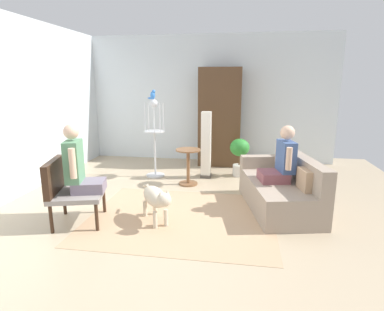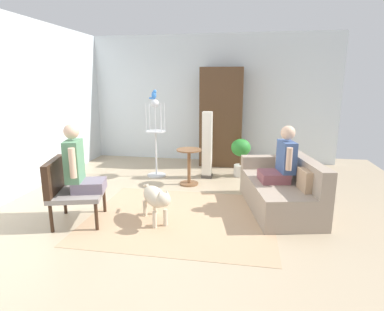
{
  "view_description": "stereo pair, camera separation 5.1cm",
  "coord_description": "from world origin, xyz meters",
  "px_view_note": "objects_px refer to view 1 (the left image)",
  "views": [
    {
      "loc": [
        0.91,
        -4.13,
        1.83
      ],
      "look_at": [
        0.22,
        0.1,
        0.83
      ],
      "focal_mm": 29.61,
      "sensor_mm": 36.0,
      "label": 1
    },
    {
      "loc": [
        0.96,
        -4.12,
        1.83
      ],
      "look_at": [
        0.22,
        0.1,
        0.83
      ],
      "focal_mm": 29.61,
      "sensor_mm": 36.0,
      "label": 2
    }
  ],
  "objects_px": {
    "couch": "(282,189)",
    "bird_cage_stand": "(155,139)",
    "armchair": "(68,187)",
    "armoire_cabinet": "(220,117)",
    "round_end_table": "(188,165)",
    "dog": "(156,198)",
    "person_on_armchair": "(78,165)",
    "potted_plant": "(239,152)",
    "parrot": "(153,95)",
    "column_lamp": "(206,146)",
    "person_on_couch": "(282,160)"
  },
  "relations": [
    {
      "from": "couch",
      "to": "bird_cage_stand",
      "type": "relative_size",
      "value": 1.17
    },
    {
      "from": "armchair",
      "to": "armoire_cabinet",
      "type": "relative_size",
      "value": 0.4
    },
    {
      "from": "round_end_table",
      "to": "dog",
      "type": "xyz_separation_m",
      "value": [
        -0.14,
        -1.64,
        -0.03
      ]
    },
    {
      "from": "person_on_armchair",
      "to": "potted_plant",
      "type": "height_order",
      "value": "person_on_armchair"
    },
    {
      "from": "dog",
      "to": "parrot",
      "type": "distance_m",
      "value": 2.47
    },
    {
      "from": "round_end_table",
      "to": "dog",
      "type": "relative_size",
      "value": 0.87
    },
    {
      "from": "dog",
      "to": "column_lamp",
      "type": "bearing_deg",
      "value": 79.16
    },
    {
      "from": "person_on_couch",
      "to": "potted_plant",
      "type": "distance_m",
      "value": 1.71
    },
    {
      "from": "potted_plant",
      "to": "column_lamp",
      "type": "xyz_separation_m",
      "value": [
        -0.64,
        -0.2,
        0.16
      ]
    },
    {
      "from": "person_on_couch",
      "to": "parrot",
      "type": "bearing_deg",
      "value": 150.03
    },
    {
      "from": "armchair",
      "to": "person_on_couch",
      "type": "bearing_deg",
      "value": 18.52
    },
    {
      "from": "armchair",
      "to": "dog",
      "type": "bearing_deg",
      "value": 9.04
    },
    {
      "from": "column_lamp",
      "to": "armoire_cabinet",
      "type": "relative_size",
      "value": 0.6
    },
    {
      "from": "dog",
      "to": "parrot",
      "type": "relative_size",
      "value": 4.29
    },
    {
      "from": "potted_plant",
      "to": "armoire_cabinet",
      "type": "distance_m",
      "value": 1.14
    },
    {
      "from": "person_on_couch",
      "to": "person_on_armchair",
      "type": "distance_m",
      "value": 2.78
    },
    {
      "from": "person_on_armchair",
      "to": "round_end_table",
      "type": "bearing_deg",
      "value": 57.81
    },
    {
      "from": "bird_cage_stand",
      "to": "column_lamp",
      "type": "relative_size",
      "value": 1.18
    },
    {
      "from": "column_lamp",
      "to": "armoire_cabinet",
      "type": "xyz_separation_m",
      "value": [
        0.18,
        1.06,
        0.43
      ]
    },
    {
      "from": "armchair",
      "to": "person_on_armchair",
      "type": "height_order",
      "value": "person_on_armchair"
    },
    {
      "from": "dog",
      "to": "person_on_armchair",
      "type": "bearing_deg",
      "value": -171.99
    },
    {
      "from": "dog",
      "to": "round_end_table",
      "type": "bearing_deg",
      "value": 84.98
    },
    {
      "from": "person_on_armchair",
      "to": "armoire_cabinet",
      "type": "height_order",
      "value": "armoire_cabinet"
    },
    {
      "from": "couch",
      "to": "armoire_cabinet",
      "type": "height_order",
      "value": "armoire_cabinet"
    },
    {
      "from": "bird_cage_stand",
      "to": "potted_plant",
      "type": "height_order",
      "value": "bird_cage_stand"
    },
    {
      "from": "couch",
      "to": "column_lamp",
      "type": "xyz_separation_m",
      "value": [
        -1.28,
        1.35,
        0.34
      ]
    },
    {
      "from": "person_on_armchair",
      "to": "armoire_cabinet",
      "type": "bearing_deg",
      "value": 64.89
    },
    {
      "from": "column_lamp",
      "to": "armoire_cabinet",
      "type": "bearing_deg",
      "value": 80.47
    },
    {
      "from": "armchair",
      "to": "bird_cage_stand",
      "type": "relative_size",
      "value": 0.57
    },
    {
      "from": "person_on_couch",
      "to": "armoire_cabinet",
      "type": "height_order",
      "value": "armoire_cabinet"
    },
    {
      "from": "parrot",
      "to": "round_end_table",
      "type": "bearing_deg",
      "value": -28.91
    },
    {
      "from": "potted_plant",
      "to": "armoire_cabinet",
      "type": "bearing_deg",
      "value": 117.93
    },
    {
      "from": "armchair",
      "to": "column_lamp",
      "type": "bearing_deg",
      "value": 56.39
    },
    {
      "from": "bird_cage_stand",
      "to": "column_lamp",
      "type": "bearing_deg",
      "value": 4.64
    },
    {
      "from": "round_end_table",
      "to": "armoire_cabinet",
      "type": "distance_m",
      "value": 1.76
    },
    {
      "from": "dog",
      "to": "couch",
      "type": "bearing_deg",
      "value": 24.98
    },
    {
      "from": "parrot",
      "to": "person_on_couch",
      "type": "bearing_deg",
      "value": -29.97
    },
    {
      "from": "person_on_couch",
      "to": "person_on_armchair",
      "type": "xyz_separation_m",
      "value": [
        -2.63,
        -0.89,
        0.04
      ]
    },
    {
      "from": "armchair",
      "to": "potted_plant",
      "type": "bearing_deg",
      "value": 49.15
    },
    {
      "from": "couch",
      "to": "column_lamp",
      "type": "height_order",
      "value": "column_lamp"
    },
    {
      "from": "dog",
      "to": "parrot",
      "type": "bearing_deg",
      "value": 106.21
    },
    {
      "from": "armoire_cabinet",
      "to": "armchair",
      "type": "bearing_deg",
      "value": -116.93
    },
    {
      "from": "parrot",
      "to": "column_lamp",
      "type": "bearing_deg",
      "value": 4.58
    },
    {
      "from": "bird_cage_stand",
      "to": "parrot",
      "type": "bearing_deg",
      "value": -180.0
    },
    {
      "from": "armchair",
      "to": "round_end_table",
      "type": "height_order",
      "value": "armchair"
    },
    {
      "from": "dog",
      "to": "potted_plant",
      "type": "height_order",
      "value": "potted_plant"
    },
    {
      "from": "armoire_cabinet",
      "to": "couch",
      "type": "bearing_deg",
      "value": -65.48
    },
    {
      "from": "couch",
      "to": "round_end_table",
      "type": "relative_size",
      "value": 2.68
    },
    {
      "from": "bird_cage_stand",
      "to": "potted_plant",
      "type": "bearing_deg",
      "value": 9.8
    },
    {
      "from": "armchair",
      "to": "person_on_armchair",
      "type": "relative_size",
      "value": 0.96
    }
  ]
}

